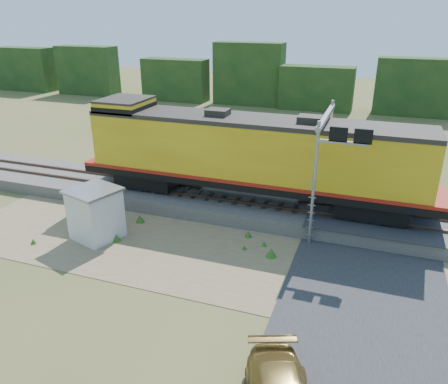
% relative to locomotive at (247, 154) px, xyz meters
% --- Properties ---
extents(ground, '(140.00, 140.00, 0.00)m').
position_rel_locomotive_xyz_m(ground, '(0.42, -6.00, -3.68)').
color(ground, '#475123').
rests_on(ground, ground).
extents(ballast, '(70.00, 5.00, 0.80)m').
position_rel_locomotive_xyz_m(ballast, '(0.42, -0.00, -3.28)').
color(ballast, slate).
rests_on(ballast, ground).
extents(rails, '(70.00, 1.54, 0.16)m').
position_rel_locomotive_xyz_m(rails, '(0.42, -0.00, -2.80)').
color(rails, brown).
rests_on(rails, ballast).
extents(dirt_shoulder, '(26.00, 8.00, 0.03)m').
position_rel_locomotive_xyz_m(dirt_shoulder, '(-1.58, -5.50, -3.67)').
color(dirt_shoulder, '#8C7754').
rests_on(dirt_shoulder, ground).
extents(road, '(7.00, 66.00, 0.86)m').
position_rel_locomotive_xyz_m(road, '(7.42, -5.26, -3.60)').
color(road, '#38383A').
rests_on(road, ground).
extents(tree_line_north, '(130.00, 3.00, 6.50)m').
position_rel_locomotive_xyz_m(tree_line_north, '(0.42, 32.00, -0.61)').
color(tree_line_north, '#163714').
rests_on(tree_line_north, ground).
extents(weed_clumps, '(15.00, 6.20, 0.56)m').
position_rel_locomotive_xyz_m(weed_clumps, '(-3.08, -5.90, -3.68)').
color(weed_clumps, '#315F1B').
rests_on(weed_clumps, ground).
extents(locomotive, '(21.40, 3.26, 5.52)m').
position_rel_locomotive_xyz_m(locomotive, '(0.00, 0.00, 0.00)').
color(locomotive, black).
rests_on(locomotive, rails).
extents(shed, '(2.99, 2.99, 2.84)m').
position_rel_locomotive_xyz_m(shed, '(-6.64, -5.97, -2.25)').
color(shed, silver).
rests_on(shed, ground).
extents(signal_gantry, '(2.64, 6.20, 6.65)m').
position_rel_locomotive_xyz_m(signal_gantry, '(4.71, -0.65, 1.33)').
color(signal_gantry, gray).
rests_on(signal_gantry, ground).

